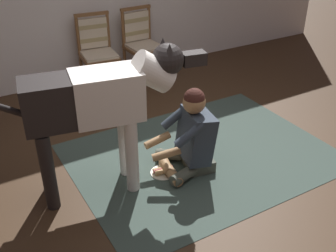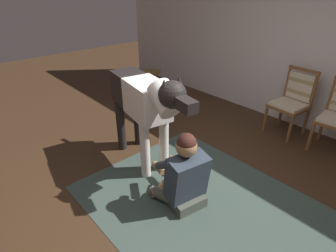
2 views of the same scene
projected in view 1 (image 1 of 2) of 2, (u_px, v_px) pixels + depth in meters
ground_plane at (186, 163)px, 4.03m from camera, size 14.79×14.79×0.00m
area_rug at (202, 155)px, 4.15m from camera, size 2.56×1.91×0.01m
dining_chair_left_of_pair at (97, 48)px, 5.41m from camera, size 0.50×0.51×0.98m
dining_chair_right_of_pair at (141, 40)px, 5.69m from camera, size 0.48×0.49×0.98m
person_sitting_on_floor at (191, 137)px, 3.80m from camera, size 0.67×0.57×0.84m
large_dog at (100, 101)px, 3.31m from camera, size 1.71×0.52×1.31m
hot_dog_on_plate at (163, 171)px, 3.88m from camera, size 0.25×0.25×0.06m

